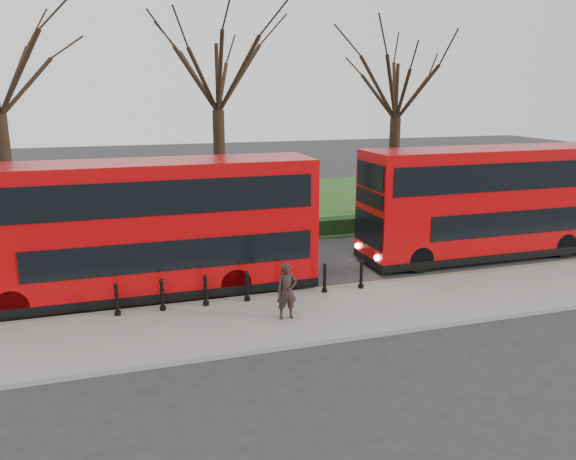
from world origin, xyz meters
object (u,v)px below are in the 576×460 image
object	(u,v)px
bus_lead	(144,230)
bus_rear	(494,203)
bollard_row	(247,286)
pedestrian	(287,291)

from	to	relation	value
bus_lead	bus_rear	bearing A→B (deg)	2.23
bollard_row	bus_rear	size ratio (longest dim) A/B	0.72
bollard_row	bus_rear	bearing A→B (deg)	12.33
bus_lead	bus_rear	world-z (taller)	bus_lead
bus_rear	pedestrian	size ratio (longest dim) A/B	6.67
bollard_row	pedestrian	distance (m)	2.03
bollard_row	pedestrian	bearing A→B (deg)	-65.70
pedestrian	bus_rear	bearing A→B (deg)	23.66
bollard_row	bus_rear	xyz separation A→B (m)	(11.44, 2.50, 1.70)
bus_lead	pedestrian	world-z (taller)	bus_lead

